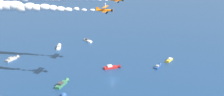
{
  "coord_description": "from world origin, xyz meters",
  "views": [
    {
      "loc": [
        50.56,
        98.66,
        55.74
      ],
      "look_at": [
        0.32,
        -0.24,
        15.37
      ],
      "focal_mm": 42.69,
      "sensor_mm": 36.0,
      "label": 1
    }
  ],
  "objects_px": {
    "motorboat_near_centre": "(158,66)",
    "wingwalker_wingman": "(105,4)",
    "motorboat_far_port": "(59,47)",
    "motorboat_far_stbd": "(13,59)",
    "motorboat_trailing": "(169,60)",
    "motorboat_ahead": "(63,83)",
    "biplane_lead": "(117,0)",
    "biplane_wingman": "(105,10)",
    "motorboat_offshore": "(113,67)",
    "motorboat_outer_ring_b": "(88,41)"
  },
  "relations": [
    {
      "from": "motorboat_far_port",
      "to": "motorboat_far_stbd",
      "type": "height_order",
      "value": "motorboat_far_port"
    },
    {
      "from": "motorboat_near_centre",
      "to": "wingwalker_wingman",
      "type": "height_order",
      "value": "wingwalker_wingman"
    },
    {
      "from": "motorboat_ahead",
      "to": "wingwalker_wingman",
      "type": "bearing_deg",
      "value": 141.19
    },
    {
      "from": "motorboat_near_centre",
      "to": "wingwalker_wingman",
      "type": "xyz_separation_m",
      "value": [
        33.92,
        8.94,
        36.19
      ]
    },
    {
      "from": "motorboat_trailing",
      "to": "motorboat_ahead",
      "type": "height_order",
      "value": "motorboat_ahead"
    },
    {
      "from": "wingwalker_wingman",
      "to": "motorboat_outer_ring_b",
      "type": "bearing_deg",
      "value": -105.43
    },
    {
      "from": "motorboat_ahead",
      "to": "motorboat_trailing",
      "type": "bearing_deg",
      "value": -179.99
    },
    {
      "from": "biplane_wingman",
      "to": "motorboat_near_centre",
      "type": "bearing_deg",
      "value": -165.14
    },
    {
      "from": "motorboat_trailing",
      "to": "motorboat_ahead",
      "type": "relative_size",
      "value": 0.84
    },
    {
      "from": "motorboat_far_port",
      "to": "wingwalker_wingman",
      "type": "bearing_deg",
      "value": 93.0
    },
    {
      "from": "motorboat_near_centre",
      "to": "biplane_wingman",
      "type": "relative_size",
      "value": 0.89
    },
    {
      "from": "motorboat_ahead",
      "to": "wingwalker_wingman",
      "type": "distance_m",
      "value": 41.1
    },
    {
      "from": "motorboat_far_port",
      "to": "motorboat_offshore",
      "type": "bearing_deg",
      "value": 110.38
    },
    {
      "from": "motorboat_trailing",
      "to": "wingwalker_wingman",
      "type": "height_order",
      "value": "wingwalker_wingman"
    },
    {
      "from": "motorboat_outer_ring_b",
      "to": "wingwalker_wingman",
      "type": "xyz_separation_m",
      "value": [
        17.47,
        63.3,
        36.11
      ]
    },
    {
      "from": "motorboat_outer_ring_b",
      "to": "wingwalker_wingman",
      "type": "relative_size",
      "value": 4.86
    },
    {
      "from": "motorboat_trailing",
      "to": "biplane_wingman",
      "type": "bearing_deg",
      "value": 16.04
    },
    {
      "from": "motorboat_far_port",
      "to": "biplane_wingman",
      "type": "height_order",
      "value": "biplane_wingman"
    },
    {
      "from": "motorboat_outer_ring_b",
      "to": "motorboat_offshore",
      "type": "bearing_deg",
      "value": 83.74
    },
    {
      "from": "motorboat_offshore",
      "to": "biplane_wingman",
      "type": "bearing_deg",
      "value": 55.31
    },
    {
      "from": "motorboat_trailing",
      "to": "motorboat_ahead",
      "type": "bearing_deg",
      "value": 0.01
    },
    {
      "from": "motorboat_ahead",
      "to": "biplane_lead",
      "type": "height_order",
      "value": "biplane_lead"
    },
    {
      "from": "motorboat_near_centre",
      "to": "motorboat_ahead",
      "type": "relative_size",
      "value": 0.77
    },
    {
      "from": "motorboat_near_centre",
      "to": "motorboat_offshore",
      "type": "bearing_deg",
      "value": -23.18
    },
    {
      "from": "motorboat_offshore",
      "to": "motorboat_outer_ring_b",
      "type": "height_order",
      "value": "motorboat_offshore"
    },
    {
      "from": "motorboat_far_stbd",
      "to": "motorboat_ahead",
      "type": "height_order",
      "value": "motorboat_ahead"
    },
    {
      "from": "motorboat_far_port",
      "to": "biplane_lead",
      "type": "distance_m",
      "value": 59.27
    },
    {
      "from": "motorboat_near_centre",
      "to": "wingwalker_wingman",
      "type": "bearing_deg",
      "value": 14.77
    },
    {
      "from": "motorboat_near_centre",
      "to": "motorboat_far_port",
      "type": "distance_m",
      "value": 63.32
    },
    {
      "from": "motorboat_far_stbd",
      "to": "motorboat_outer_ring_b",
      "type": "distance_m",
      "value": 49.59
    },
    {
      "from": "biplane_wingman",
      "to": "motorboat_far_port",
      "type": "bearing_deg",
      "value": -87.08
    },
    {
      "from": "biplane_lead",
      "to": "wingwalker_wingman",
      "type": "bearing_deg",
      "value": 48.87
    },
    {
      "from": "motorboat_far_port",
      "to": "motorboat_far_stbd",
      "type": "bearing_deg",
      "value": 14.7
    },
    {
      "from": "biplane_lead",
      "to": "wingwalker_wingman",
      "type": "xyz_separation_m",
      "value": [
        13.04,
        14.94,
        1.47
      ]
    },
    {
      "from": "motorboat_far_stbd",
      "to": "biplane_wingman",
      "type": "height_order",
      "value": "biplane_wingman"
    },
    {
      "from": "motorboat_far_port",
      "to": "motorboat_trailing",
      "type": "height_order",
      "value": "motorboat_far_port"
    },
    {
      "from": "motorboat_far_stbd",
      "to": "motorboat_trailing",
      "type": "relative_size",
      "value": 1.17
    },
    {
      "from": "motorboat_far_port",
      "to": "biplane_wingman",
      "type": "bearing_deg",
      "value": 92.92
    },
    {
      "from": "motorboat_near_centre",
      "to": "motorboat_ahead",
      "type": "height_order",
      "value": "motorboat_ahead"
    },
    {
      "from": "motorboat_offshore",
      "to": "biplane_lead",
      "type": "relative_size",
      "value": 1.27
    },
    {
      "from": "motorboat_ahead",
      "to": "biplane_lead",
      "type": "distance_m",
      "value": 44.85
    },
    {
      "from": "motorboat_outer_ring_b",
      "to": "wingwalker_wingman",
      "type": "bearing_deg",
      "value": 74.57
    },
    {
      "from": "motorboat_far_stbd",
      "to": "biplane_wingman",
      "type": "distance_m",
      "value": 70.15
    },
    {
      "from": "motorboat_ahead",
      "to": "biplane_wingman",
      "type": "relative_size",
      "value": 1.16
    },
    {
      "from": "motorboat_far_port",
      "to": "motorboat_trailing",
      "type": "bearing_deg",
      "value": 134.28
    },
    {
      "from": "motorboat_trailing",
      "to": "wingwalker_wingman",
      "type": "bearing_deg",
      "value": 15.97
    },
    {
      "from": "motorboat_offshore",
      "to": "motorboat_ahead",
      "type": "xyz_separation_m",
      "value": [
        27.97,
        5.67,
        0.02
      ]
    },
    {
      "from": "motorboat_trailing",
      "to": "motorboat_outer_ring_b",
      "type": "height_order",
      "value": "motorboat_outer_ring_b"
    },
    {
      "from": "motorboat_far_port",
      "to": "wingwalker_wingman",
      "type": "distance_m",
      "value": 70.3
    },
    {
      "from": "motorboat_near_centre",
      "to": "motorboat_trailing",
      "type": "relative_size",
      "value": 0.92
    }
  ]
}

